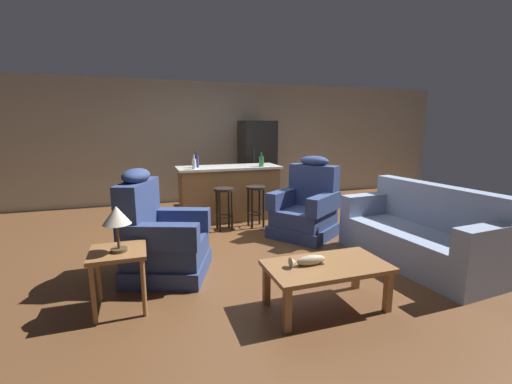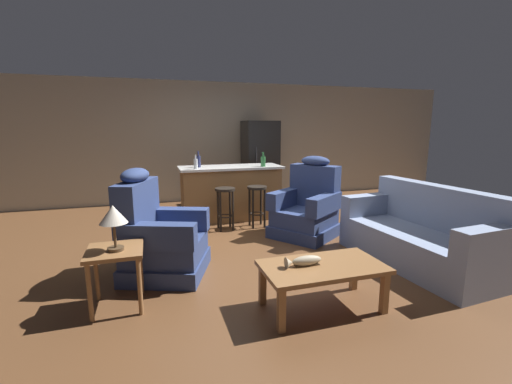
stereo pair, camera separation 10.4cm
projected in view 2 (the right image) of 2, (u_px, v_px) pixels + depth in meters
name	position (u px, v px, depth m)	size (l,w,h in m)	color
ground_plane	(252.00, 242.00, 4.95)	(12.00, 12.00, 0.00)	brown
back_wall	(212.00, 142.00, 7.64)	(12.00, 0.05, 2.60)	#A89E89
coffee_table	(323.00, 271.00, 3.07)	(1.10, 0.60, 0.42)	olive
fish_figurine	(303.00, 261.00, 3.04)	(0.34, 0.10, 0.10)	#4C3823
couch	(421.00, 236.00, 4.11)	(0.98, 1.96, 0.94)	#8493B2
recliner_near_lamp	(158.00, 238.00, 3.81)	(1.08, 1.08, 1.20)	navy
recliner_near_island	(307.00, 208.00, 5.18)	(1.17, 1.17, 1.20)	navy
end_table	(115.00, 259.00, 3.08)	(0.48, 0.48, 0.56)	olive
table_lamp	(113.00, 217.00, 2.97)	(0.24, 0.24, 0.41)	#4C3823
kitchen_island	(231.00, 192.00, 6.13)	(1.80, 0.70, 0.95)	olive
bar_stool_left	(225.00, 201.00, 5.47)	(0.32, 0.32, 0.68)	black
bar_stool_right	(257.00, 199.00, 5.62)	(0.32, 0.32, 0.68)	black
refrigerator	(260.00, 162.00, 7.45)	(0.70, 0.69, 1.76)	black
bottle_tall_green	(198.00, 161.00, 5.87)	(0.08, 0.08, 0.28)	#23284C
bottle_short_amber	(263.00, 161.00, 5.98)	(0.08, 0.08, 0.25)	#2D6B38
bottle_wine_dark	(196.00, 164.00, 5.63)	(0.06, 0.06, 0.24)	silver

